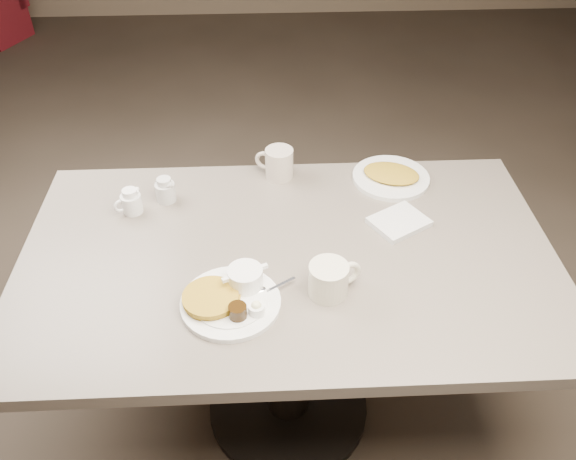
{
  "coord_description": "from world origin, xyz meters",
  "views": [
    {
      "loc": [
        -0.06,
        -1.23,
        1.86
      ],
      "look_at": [
        0.0,
        0.02,
        0.82
      ],
      "focal_mm": 36.87,
      "sensor_mm": 36.0,
      "label": 1
    }
  ],
  "objects_px": {
    "coffee_mug_near": "(330,279)",
    "diner_table": "(288,296)",
    "creamer_left": "(131,202)",
    "creamer_right": "(165,190)",
    "coffee_mug_far": "(278,163)",
    "main_plate": "(231,296)",
    "hash_plate": "(391,176)"
  },
  "relations": [
    {
      "from": "coffee_mug_far",
      "to": "creamer_right",
      "type": "xyz_separation_m",
      "value": [
        -0.35,
        -0.11,
        -0.01
      ]
    },
    {
      "from": "diner_table",
      "to": "creamer_right",
      "type": "xyz_separation_m",
      "value": [
        -0.37,
        0.27,
        0.21
      ]
    },
    {
      "from": "diner_table",
      "to": "coffee_mug_far",
      "type": "xyz_separation_m",
      "value": [
        -0.01,
        0.38,
        0.22
      ]
    },
    {
      "from": "main_plate",
      "to": "coffee_mug_near",
      "type": "distance_m",
      "value": 0.26
    },
    {
      "from": "diner_table",
      "to": "coffee_mug_far",
      "type": "distance_m",
      "value": 0.44
    },
    {
      "from": "coffee_mug_far",
      "to": "creamer_left",
      "type": "distance_m",
      "value": 0.48
    },
    {
      "from": "diner_table",
      "to": "creamer_left",
      "type": "relative_size",
      "value": 17.51
    },
    {
      "from": "diner_table",
      "to": "hash_plate",
      "type": "xyz_separation_m",
      "value": [
        0.35,
        0.35,
        0.18
      ]
    },
    {
      "from": "diner_table",
      "to": "hash_plate",
      "type": "relative_size",
      "value": 4.62
    },
    {
      "from": "creamer_left",
      "to": "coffee_mug_far",
      "type": "bearing_deg",
      "value": 20.67
    },
    {
      "from": "coffee_mug_far",
      "to": "main_plate",
      "type": "bearing_deg",
      "value": -103.97
    },
    {
      "from": "coffee_mug_far",
      "to": "creamer_right",
      "type": "height_order",
      "value": "coffee_mug_far"
    },
    {
      "from": "creamer_right",
      "to": "main_plate",
      "type": "bearing_deg",
      "value": -64.43
    },
    {
      "from": "coffee_mug_far",
      "to": "hash_plate",
      "type": "height_order",
      "value": "coffee_mug_far"
    },
    {
      "from": "coffee_mug_far",
      "to": "creamer_left",
      "type": "height_order",
      "value": "coffee_mug_far"
    },
    {
      "from": "coffee_mug_near",
      "to": "creamer_left",
      "type": "xyz_separation_m",
      "value": [
        -0.56,
        0.37,
        -0.01
      ]
    },
    {
      "from": "main_plate",
      "to": "hash_plate",
      "type": "height_order",
      "value": "main_plate"
    },
    {
      "from": "coffee_mug_far",
      "to": "hash_plate",
      "type": "bearing_deg",
      "value": -6.02
    },
    {
      "from": "coffee_mug_far",
      "to": "creamer_right",
      "type": "relative_size",
      "value": 1.67
    },
    {
      "from": "creamer_left",
      "to": "main_plate",
      "type": "bearing_deg",
      "value": -51.65
    },
    {
      "from": "hash_plate",
      "to": "coffee_mug_near",
      "type": "bearing_deg",
      "value": -116.87
    },
    {
      "from": "coffee_mug_near",
      "to": "creamer_right",
      "type": "relative_size",
      "value": 1.88
    },
    {
      "from": "coffee_mug_near",
      "to": "hash_plate",
      "type": "bearing_deg",
      "value": 63.13
    },
    {
      "from": "coffee_mug_near",
      "to": "diner_table",
      "type": "bearing_deg",
      "value": 123.23
    },
    {
      "from": "coffee_mug_near",
      "to": "coffee_mug_far",
      "type": "relative_size",
      "value": 1.12
    },
    {
      "from": "main_plate",
      "to": "creamer_right",
      "type": "relative_size",
      "value": 4.05
    },
    {
      "from": "main_plate",
      "to": "creamer_right",
      "type": "bearing_deg",
      "value": 115.57
    },
    {
      "from": "hash_plate",
      "to": "main_plate",
      "type": "bearing_deg",
      "value": -134.03
    },
    {
      "from": "diner_table",
      "to": "creamer_left",
      "type": "distance_m",
      "value": 0.55
    },
    {
      "from": "coffee_mug_near",
      "to": "creamer_left",
      "type": "bearing_deg",
      "value": 146.99
    },
    {
      "from": "main_plate",
      "to": "hash_plate",
      "type": "bearing_deg",
      "value": 45.97
    },
    {
      "from": "main_plate",
      "to": "creamer_left",
      "type": "bearing_deg",
      "value": 128.35
    }
  ]
}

